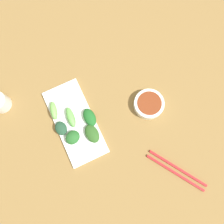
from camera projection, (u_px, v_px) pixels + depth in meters
tabletop at (103, 117)px, 0.87m from camera, size 2.10×2.10×0.02m
sauce_bowl at (149, 104)px, 0.85m from camera, size 0.11×0.11×0.03m
serving_plate at (75, 122)px, 0.85m from camera, size 0.14×0.31×0.01m
broccoli_leafy_0 at (73, 137)px, 0.81m from camera, size 0.07×0.06×0.03m
broccoli_leafy_1 at (92, 134)px, 0.82m from camera, size 0.05×0.07×0.03m
broccoli_stalk_2 at (71, 117)px, 0.83m from camera, size 0.03×0.08×0.03m
broccoli_stalk_3 at (54, 110)px, 0.84m from camera, size 0.04×0.07×0.03m
broccoli_leafy_4 at (90, 117)px, 0.83m from camera, size 0.04×0.07×0.03m
broccoli_leafy_5 at (61, 128)px, 0.82m from camera, size 0.04×0.06×0.02m
chopsticks at (176, 171)px, 0.81m from camera, size 0.15×0.21×0.01m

